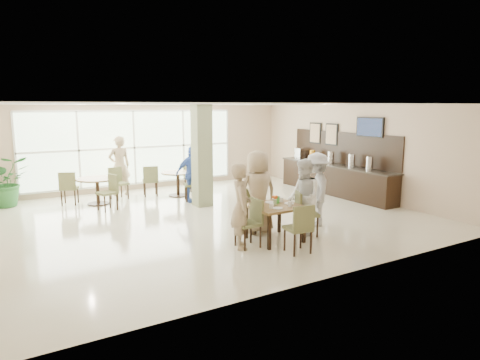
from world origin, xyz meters
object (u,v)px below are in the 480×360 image
teen_standing (317,189)px  main_table (275,209)px  teen_far (258,192)px  round_table_right (178,178)px  teen_right (304,197)px  round_table_left (97,184)px  buffet_counter (335,177)px  adult_standing (119,166)px  teen_left (241,206)px  adult_a (192,174)px  potted_plant (5,181)px  adult_b (201,166)px

teen_standing → main_table: bearing=-41.2°
teen_far → teen_standing: teen_far is taller
round_table_right → teen_right: bearing=-81.6°
round_table_left → round_table_right: 2.41m
buffet_counter → adult_standing: bearing=151.3°
teen_far → main_table: bearing=93.1°
teen_right → teen_standing: 0.82m
teen_far → adult_standing: adult_standing is taller
teen_left → teen_far: (0.85, 0.71, 0.07)m
adult_a → teen_standing: bearing=-63.7°
round_table_left → potted_plant: 2.46m
potted_plant → teen_right: 8.29m
teen_left → adult_b: adult_b is taller
adult_b → adult_standing: bearing=-96.1°
teen_standing → adult_standing: (-3.00, 5.72, 0.07)m
main_table → adult_b: adult_b is taller
round_table_left → buffet_counter: (6.79, -2.35, -0.03)m
round_table_right → buffet_counter: buffet_counter is taller
adult_b → adult_standing: (-2.30, 1.04, 0.05)m
teen_far → adult_standing: (-1.53, 5.50, 0.02)m
adult_standing → adult_b: bearing=152.3°
adult_a → adult_standing: 2.49m
teen_far → teen_right: (0.76, -0.64, -0.08)m
round_table_right → teen_standing: 4.99m
teen_right → adult_a: teen_right is taller
round_table_left → adult_standing: bearing=45.0°
round_table_left → buffet_counter: buffet_counter is taller
buffet_counter → teen_far: (-4.38, -2.26, 0.36)m
teen_far → adult_b: (0.77, 4.46, -0.03)m
teen_left → adult_b: bearing=6.9°
round_table_right → teen_far: bearing=-90.0°
adult_a → adult_b: bearing=56.2°
teen_standing → adult_standing: adult_standing is taller
teen_right → adult_standing: (-2.29, 6.14, 0.10)m
teen_right → round_table_right: bearing=-150.9°
teen_far → teen_right: 1.00m
teen_left → adult_a: (0.89, 4.27, -0.02)m
teen_left → teen_standing: teen_standing is taller
buffet_counter → adult_a: 4.54m
teen_far → round_table_left: bearing=-57.7°
round_table_right → main_table: bearing=-90.2°
main_table → adult_standing: adult_standing is taller
adult_a → teen_right: bearing=-74.7°
main_table → adult_a: 4.24m
adult_standing → teen_right: bearing=107.0°
round_table_left → teen_right: (3.17, -5.25, 0.24)m
main_table → buffet_counter: size_ratio=0.22×
round_table_right → adult_a: adult_a is taller
round_table_left → teen_left: size_ratio=0.68×
buffet_counter → adult_a: bearing=163.3°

